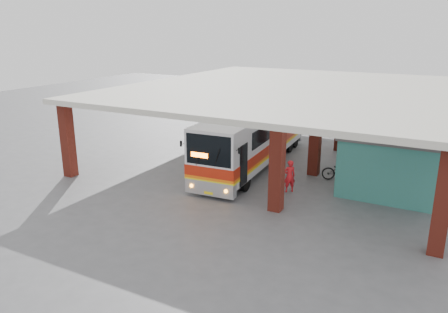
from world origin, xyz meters
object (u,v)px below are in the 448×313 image
motorcycle (341,171)px  pedestrian (290,176)px  red_chair (361,159)px  coach_bus (254,136)px

motorcycle → pedestrian: size_ratio=1.25×
pedestrian → red_chair: size_ratio=2.14×
motorcycle → pedestrian: 3.70m
pedestrian → red_chair: pedestrian is taller
pedestrian → motorcycle: bearing=-163.6°
pedestrian → coach_bus: bearing=-84.4°
coach_bus → red_chair: coach_bus is taller
coach_bus → red_chair: bearing=25.5°
coach_bus → red_chair: (5.98, 3.35, -1.51)m
coach_bus → motorcycle: size_ratio=6.04×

